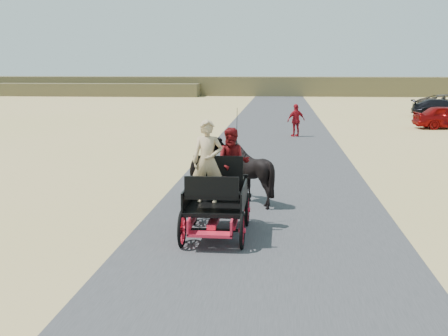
# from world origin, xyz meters

# --- Properties ---
(ground) EXTENTS (140.00, 140.00, 0.00)m
(ground) POSITION_xyz_m (0.00, 0.00, 0.00)
(ground) COLOR tan
(road) EXTENTS (6.00, 140.00, 0.01)m
(road) POSITION_xyz_m (0.00, 0.00, 0.01)
(road) COLOR #38383A
(road) RESTS_ON ground
(ridge_far) EXTENTS (140.00, 6.00, 2.40)m
(ridge_far) POSITION_xyz_m (0.00, 62.00, 1.20)
(ridge_far) COLOR brown
(ridge_far) RESTS_ON ground
(ridge_near) EXTENTS (40.00, 4.00, 1.60)m
(ridge_near) POSITION_xyz_m (-30.00, 58.00, 0.80)
(ridge_near) COLOR brown
(ridge_near) RESTS_ON ground
(carriage) EXTENTS (1.30, 2.40, 0.72)m
(carriage) POSITION_xyz_m (-1.10, -0.34, 0.36)
(carriage) COLOR black
(carriage) RESTS_ON ground
(horse_left) EXTENTS (0.91, 2.01, 1.70)m
(horse_left) POSITION_xyz_m (-1.65, 2.66, 0.85)
(horse_left) COLOR black
(horse_left) RESTS_ON ground
(horse_right) EXTENTS (1.37, 1.54, 1.70)m
(horse_right) POSITION_xyz_m (-0.55, 2.66, 0.85)
(horse_right) COLOR black
(horse_right) RESTS_ON ground
(driver_man) EXTENTS (0.66, 0.43, 1.80)m
(driver_man) POSITION_xyz_m (-1.30, -0.29, 1.62)
(driver_man) COLOR tan
(driver_man) RESTS_ON carriage
(passenger_woman) EXTENTS (0.77, 0.60, 1.58)m
(passenger_woman) POSITION_xyz_m (-0.80, 0.26, 1.51)
(passenger_woman) COLOR #660C0F
(passenger_woman) RESTS_ON carriage
(pedestrian) EXTENTS (1.09, 0.84, 1.73)m
(pedestrian) POSITION_xyz_m (1.06, 17.65, 0.86)
(pedestrian) COLOR maroon
(pedestrian) RESTS_ON ground
(car_c) EXTENTS (4.59, 2.28, 1.28)m
(car_c) POSITION_xyz_m (12.17, 30.97, 0.64)
(car_c) COLOR black
(car_c) RESTS_ON ground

